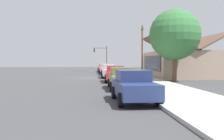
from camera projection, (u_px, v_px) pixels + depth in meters
name	position (u px, v px, depth m)	size (l,w,h in m)	color
ground_plane	(88.00, 78.00, 30.81)	(120.00, 120.00, 0.00)	#424244
sidewalk_curb	(133.00, 77.00, 31.25)	(60.00, 4.20, 0.16)	#B2AFA8
car_skyblue	(103.00, 67.00, 49.38)	(4.47, 2.19, 1.59)	#8CB7E0
car_coral	(105.00, 68.00, 42.81)	(4.84, 2.16, 1.59)	#EA8C75
car_ivory	(108.00, 70.00, 37.04)	(4.81, 1.97, 1.59)	silver
car_silver	(110.00, 71.00, 30.98)	(4.45, 2.13, 1.59)	silver
car_cherry	(115.00, 74.00, 24.82)	(4.38, 2.22, 1.59)	red
car_olive	(123.00, 78.00, 18.59)	(4.67, 2.14, 1.59)	olive
car_navy	(134.00, 86.00, 12.62)	(4.38, 2.05, 1.59)	navy
storefront_building	(181.00, 63.00, 32.44)	(11.44, 7.99, 5.44)	tan
shade_tree	(175.00, 35.00, 24.65)	(4.98, 4.98, 7.13)	brown
traffic_light_main	(102.00, 54.00, 53.00)	(0.37, 2.79, 5.20)	#383833
utility_pole_wooden	(142.00, 49.00, 38.55)	(1.80, 0.24, 7.50)	brown
fire_hydrant_red	(128.00, 76.00, 25.85)	(0.22, 0.22, 0.71)	red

